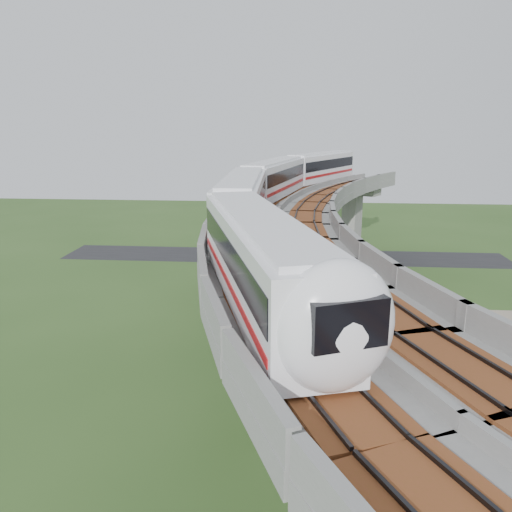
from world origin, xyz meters
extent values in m
plane|color=#335321|center=(0.00, 0.00, 0.00)|extent=(160.00, 160.00, 0.00)
cube|color=gray|center=(14.00, -2.00, 0.02)|extent=(18.00, 26.00, 0.04)
cube|color=#232326|center=(0.00, 30.00, 0.01)|extent=(60.00, 8.00, 0.03)
cube|color=#99968E|center=(9.12, 31.80, 4.20)|extent=(2.86, 2.93, 8.40)
cube|color=#99968E|center=(9.12, 31.80, 9.00)|extent=(7.21, 5.74, 1.20)
cube|color=#99968E|center=(0.91, 10.42, 4.20)|extent=(2.35, 2.51, 8.40)
cube|color=#99968E|center=(0.91, 10.42, 9.00)|extent=(7.31, 3.58, 1.20)
cube|color=#99968E|center=(0.91, -10.42, 4.20)|extent=(2.35, 2.51, 8.40)
cube|color=#99968E|center=(0.91, -10.42, 9.00)|extent=(7.31, 3.58, 1.20)
cube|color=gray|center=(6.19, 26.54, 10.00)|extent=(16.42, 20.91, 0.80)
cube|color=gray|center=(2.33, 28.44, 10.90)|extent=(8.66, 17.08, 1.00)
cube|color=gray|center=(10.04, 24.64, 10.90)|extent=(8.66, 17.08, 1.00)
cube|color=brown|center=(4.21, 27.51, 10.46)|extent=(10.68, 18.08, 0.12)
cube|color=black|center=(4.21, 27.51, 10.58)|extent=(9.69, 17.59, 0.12)
cube|color=brown|center=(8.16, 25.56, 10.46)|extent=(10.68, 18.08, 0.12)
cube|color=black|center=(8.16, 25.56, 10.58)|extent=(9.69, 17.59, 0.12)
cube|color=gray|center=(0.70, 9.13, 10.00)|extent=(11.77, 20.03, 0.80)
cube|color=gray|center=(-3.55, 9.78, 10.90)|extent=(3.22, 18.71, 1.00)
cube|color=gray|center=(4.95, 8.47, 10.90)|extent=(3.22, 18.71, 1.00)
cube|color=brown|center=(-1.48, 9.46, 10.46)|extent=(5.44, 19.05, 0.12)
cube|color=black|center=(-1.48, 9.46, 10.58)|extent=(4.35, 18.88, 0.12)
cube|color=brown|center=(2.87, 8.79, 10.46)|extent=(5.44, 19.05, 0.12)
cube|color=black|center=(2.87, 8.79, 10.58)|extent=(4.35, 18.88, 0.12)
cube|color=gray|center=(0.70, -9.13, 10.00)|extent=(11.77, 20.03, 0.80)
cube|color=gray|center=(-3.55, -9.78, 10.90)|extent=(3.22, 18.71, 1.00)
cube|color=gray|center=(4.95, -8.47, 10.90)|extent=(3.22, 18.71, 1.00)
cube|color=brown|center=(-1.48, -9.46, 10.46)|extent=(5.44, 19.05, 0.12)
cube|color=black|center=(-1.48, -9.46, 10.58)|extent=(4.35, 18.88, 0.12)
cube|color=brown|center=(2.87, -8.79, 10.46)|extent=(5.44, 19.05, 0.12)
cube|color=black|center=(2.87, -8.79, 10.58)|extent=(4.35, 18.88, 0.12)
cube|color=gray|center=(6.19, -26.54, 10.00)|extent=(16.42, 20.91, 0.80)
cube|color=gray|center=(2.33, -28.44, 10.90)|extent=(8.66, 17.08, 1.00)
cube|color=brown|center=(4.21, -27.51, 10.46)|extent=(10.68, 18.08, 0.12)
cube|color=black|center=(4.21, -27.51, 10.58)|extent=(9.69, 17.59, 0.12)
cube|color=white|center=(0.24, -17.26, 12.24)|extent=(6.76, 15.16, 3.20)
cube|color=white|center=(0.24, -17.26, 13.94)|extent=(6.03, 14.29, 0.22)
cube|color=black|center=(0.24, -17.26, 12.69)|extent=(6.65, 14.60, 1.15)
cube|color=#B11113|center=(0.24, -17.26, 11.49)|extent=(6.65, 14.60, 0.30)
cube|color=black|center=(0.24, -17.26, 10.78)|extent=(5.36, 12.78, 0.28)
cube|color=white|center=(-2.17, -1.89, 12.24)|extent=(3.15, 15.08, 3.20)
cube|color=white|center=(-2.17, -1.89, 13.94)|extent=(2.59, 14.31, 0.22)
cube|color=black|center=(-2.17, -1.89, 12.69)|extent=(3.20, 14.48, 1.15)
cube|color=#B11113|center=(-2.17, -1.89, 11.49)|extent=(3.20, 14.48, 0.30)
cube|color=black|center=(-2.17, -1.89, 10.78)|extent=(2.29, 12.80, 0.28)
cube|color=white|center=(-0.69, 13.60, 12.24)|extent=(5.91, 15.23, 3.20)
cube|color=white|center=(-0.69, 13.60, 13.94)|extent=(5.22, 14.38, 0.22)
cube|color=black|center=(-0.69, 13.60, 12.69)|extent=(5.84, 14.66, 1.15)
cube|color=#B11113|center=(-0.69, 13.60, 11.49)|extent=(5.84, 14.66, 0.30)
cube|color=black|center=(-0.69, 13.60, 10.78)|extent=(4.64, 12.86, 0.28)
cube|color=white|center=(4.58, 28.24, 12.24)|extent=(9.22, 14.59, 3.20)
cube|color=white|center=(4.58, 28.24, 13.94)|extent=(8.39, 13.68, 0.22)
cube|color=black|center=(4.58, 28.24, 12.69)|extent=(9.00, 14.08, 1.15)
cube|color=#B11113|center=(4.58, 28.24, 11.49)|extent=(9.00, 14.08, 0.30)
cube|color=black|center=(4.58, 28.24, 10.78)|extent=(7.48, 12.22, 0.28)
ellipsoid|color=white|center=(2.66, -24.10, 12.39)|extent=(3.77, 2.97, 3.64)
cylinder|color=#2D382D|center=(12.25, 19.29, 0.75)|extent=(0.08, 0.08, 1.50)
cube|color=#2D382D|center=(11.38, 16.98, 0.75)|extent=(1.69, 4.77, 1.40)
cylinder|color=#2D382D|center=(10.62, 14.63, 0.75)|extent=(0.08, 0.08, 1.50)
cube|color=#2D382D|center=(9.98, 12.24, 0.75)|extent=(1.23, 4.91, 1.40)
cylinder|color=#2D382D|center=(9.45, 9.83, 0.75)|extent=(0.08, 0.08, 1.50)
cube|color=#2D382D|center=(9.03, 7.39, 0.75)|extent=(0.75, 4.99, 1.40)
cylinder|color=#2D382D|center=(8.74, 4.94, 0.75)|extent=(0.08, 0.08, 1.50)
cube|color=#2D382D|center=(8.56, 2.47, 0.75)|extent=(0.27, 5.04, 1.40)
cylinder|color=#2D382D|center=(8.50, 0.00, 0.75)|extent=(0.08, 0.08, 1.50)
cube|color=#2D382D|center=(8.56, -2.47, 0.75)|extent=(0.27, 5.04, 1.40)
cylinder|color=#2D382D|center=(8.74, -4.94, 0.75)|extent=(0.08, 0.08, 1.50)
cube|color=#2D382D|center=(9.03, -7.39, 0.75)|extent=(0.75, 4.99, 1.40)
cylinder|color=#2D382D|center=(9.45, -9.83, 0.75)|extent=(0.08, 0.08, 1.50)
cube|color=#2D382D|center=(9.98, -12.24, 0.75)|extent=(1.23, 4.91, 1.40)
cylinder|color=#2D382D|center=(10.62, -14.63, 0.75)|extent=(0.08, 0.08, 1.50)
cylinder|color=#382314|center=(10.99, 22.17, 0.46)|extent=(0.18, 0.18, 0.91)
ellipsoid|color=#163D13|center=(10.99, 22.17, 1.49)|extent=(1.92, 1.92, 1.63)
cylinder|color=#382314|center=(7.92, 15.07, 0.82)|extent=(0.18, 0.18, 1.63)
ellipsoid|color=#163D13|center=(7.92, 15.07, 2.22)|extent=(1.96, 1.96, 1.67)
cylinder|color=#382314|center=(7.37, 8.11, 0.60)|extent=(0.18, 0.18, 1.20)
ellipsoid|color=#163D13|center=(7.37, 8.11, 1.89)|extent=(2.31, 2.31, 1.96)
cylinder|color=#382314|center=(7.05, 0.80, 0.80)|extent=(0.18, 0.18, 1.61)
ellipsoid|color=#163D13|center=(7.05, 0.80, 2.33)|extent=(2.39, 2.39, 2.03)
cylinder|color=#382314|center=(7.65, -9.51, 0.57)|extent=(0.18, 0.18, 1.14)
ellipsoid|color=#163D13|center=(7.65, -9.51, 1.91)|extent=(2.56, 2.56, 2.17)
cylinder|color=#382314|center=(8.95, -15.70, 0.75)|extent=(0.18, 0.18, 1.50)
ellipsoid|color=#163D13|center=(8.95, -15.70, 2.26)|extent=(2.55, 2.55, 2.16)
imported|color=#A4200F|center=(17.68, 0.05, 0.62)|extent=(3.53, 3.06, 1.15)
imported|color=black|center=(13.71, 6.06, 0.65)|extent=(4.56, 3.39, 1.23)
camera|label=1|loc=(1.59, -36.13, 17.41)|focal=35.00mm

